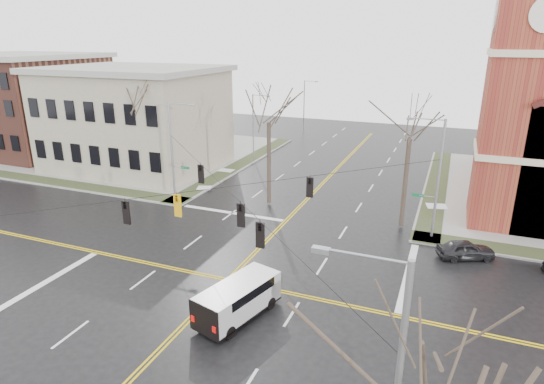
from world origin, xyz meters
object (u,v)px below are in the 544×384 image
at_px(cargo_van, 241,296).
at_px(tree_ne, 410,132).
at_px(tree_nw_far, 146,105).
at_px(streetlight_north_a, 254,124).
at_px(streetlight_north_b, 305,103).
at_px(tree_nw_near, 269,117).
at_px(signal_pole_nw, 173,149).
at_px(signal_pole_ne, 436,176).
at_px(parked_car_a, 466,250).

relative_size(cargo_van, tree_ne, 0.52).
bearing_deg(tree_nw_far, streetlight_north_a, 72.66).
xyz_separation_m(streetlight_north_b, tree_nw_far, (-4.59, -34.71, 4.00)).
xyz_separation_m(tree_nw_far, tree_nw_near, (12.42, 0.42, -0.41)).
distance_m(signal_pole_nw, tree_ne, 20.64).
distance_m(streetlight_north_a, cargo_van, 33.90).
bearing_deg(signal_pole_ne, cargo_van, -121.38).
bearing_deg(tree_nw_near, tree_nw_far, -178.04).
bearing_deg(cargo_van, streetlight_north_a, 128.31).
height_order(parked_car_a, tree_nw_near, tree_nw_near).
relative_size(tree_nw_near, tree_ne, 1.04).
bearing_deg(streetlight_north_b, tree_ne, -60.71).
bearing_deg(parked_car_a, signal_pole_ne, 20.30).
relative_size(streetlight_north_a, tree_nw_far, 0.68).
distance_m(signal_pole_ne, streetlight_north_b, 42.61).
distance_m(signal_pole_ne, tree_nw_near, 14.65).
xyz_separation_m(signal_pole_nw, streetlight_north_b, (0.67, 36.50, -0.48)).
bearing_deg(tree_nw_near, streetlight_north_a, 118.71).
height_order(streetlight_north_b, parked_car_a, streetlight_north_b).
bearing_deg(signal_pole_ne, tree_nw_far, 176.15).
relative_size(streetlight_north_a, tree_ne, 0.75).
relative_size(signal_pole_nw, streetlight_north_b, 1.12).
xyz_separation_m(signal_pole_nw, parked_car_a, (25.20, -2.63, -4.29)).
bearing_deg(streetlight_north_a, signal_pole_nw, -92.32).
xyz_separation_m(streetlight_north_a, tree_nw_far, (-4.59, -14.71, 4.00)).
xyz_separation_m(signal_pole_nw, tree_nw_near, (8.49, 2.21, 3.11)).
relative_size(streetlight_north_a, parked_car_a, 2.08).
xyz_separation_m(streetlight_north_b, cargo_van, (13.07, -51.10, -3.29)).
height_order(streetlight_north_a, tree_nw_far, tree_nw_far).
bearing_deg(streetlight_north_a, signal_pole_ne, -36.90).
relative_size(signal_pole_ne, tree_nw_near, 0.81).
bearing_deg(signal_pole_ne, parked_car_a, -45.81).
bearing_deg(streetlight_north_a, cargo_van, -67.21).
bearing_deg(signal_pole_ne, tree_nw_near, 171.11).
bearing_deg(tree_ne, signal_pole_nw, -176.29).
distance_m(signal_pole_nw, streetlight_north_b, 36.51).
relative_size(signal_pole_ne, parked_car_a, 2.34).
bearing_deg(streetlight_north_a, tree_nw_near, -61.29).
bearing_deg(tree_ne, tree_nw_far, 178.91).
bearing_deg(streetlight_north_a, tree_nw_far, -107.34).
bearing_deg(tree_nw_near, parked_car_a, -16.17).
relative_size(streetlight_north_a, tree_nw_near, 0.72).
xyz_separation_m(signal_pole_nw, tree_ne, (20.40, 1.32, 2.81)).
bearing_deg(streetlight_north_b, cargo_van, -75.66).
relative_size(signal_pole_ne, streetlight_north_a, 1.12).
distance_m(tree_nw_near, tree_ne, 11.95).
height_order(streetlight_north_a, tree_nw_near, tree_nw_near).
distance_m(streetlight_north_b, tree_nw_far, 35.24).
relative_size(signal_pole_nw, tree_ne, 0.84).
xyz_separation_m(signal_pole_ne, tree_nw_far, (-26.57, 1.79, 3.52)).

